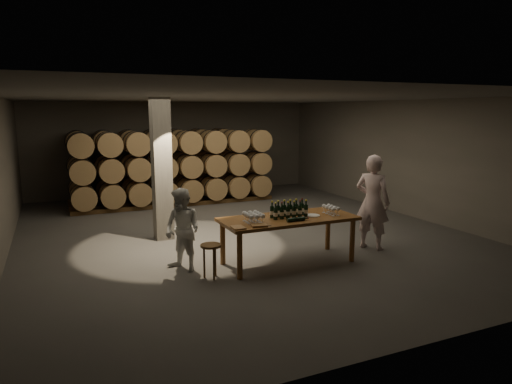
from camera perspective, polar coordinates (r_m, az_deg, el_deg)
name	(u,v)px	position (r m, az deg, el deg)	size (l,w,h in m)	color
room	(162,169)	(10.49, -11.71, 2.78)	(12.00, 12.00, 12.00)	#504E4B
tasting_table	(288,223)	(8.74, 4.07, -3.84)	(2.60, 1.10, 0.90)	brown
barrel_stack_back	(154,163)	(15.57, -12.63, 3.57)	(5.48, 0.95, 2.31)	brown
barrel_stack_front	(176,167)	(14.30, -9.97, 3.10)	(6.26, 0.95, 2.31)	brown
bottle_cluster	(289,211)	(8.71, 4.16, -2.40)	(0.73, 0.23, 0.33)	black
lying_bottles	(296,219)	(8.41, 5.07, -3.42)	(0.45, 0.08, 0.08)	black
glass_cluster_left	(253,215)	(8.28, -0.32, -2.91)	(0.31, 0.42, 0.19)	silver
glass_cluster_right	(331,208)	(9.07, 9.35, -1.96)	(0.19, 0.41, 0.17)	silver
plate	(313,215)	(8.88, 7.09, -2.92)	(0.28, 0.28, 0.02)	white
notebook_near	(259,225)	(8.04, 0.35, -4.18)	(0.28, 0.22, 0.03)	olive
notebook_corner	(238,227)	(7.91, -2.26, -4.45)	(0.21, 0.27, 0.02)	olive
pen	(267,226)	(8.03, 1.41, -4.26)	(0.01, 0.01, 0.15)	black
stool	(211,251)	(8.05, -5.66, -7.29)	(0.36, 0.36, 0.61)	brown
person_man	(372,202)	(9.90, 14.36, -1.24)	(0.73, 0.48, 2.01)	silver
person_woman	(183,230)	(8.42, -9.15, -4.72)	(0.74, 0.58, 1.53)	silver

